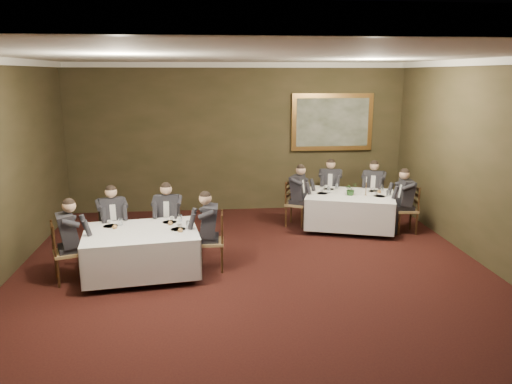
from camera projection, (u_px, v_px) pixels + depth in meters
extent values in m
plane|color=black|center=(260.00, 297.00, 7.43)|extent=(10.00, 10.00, 0.00)
cube|color=silver|center=(260.00, 54.00, 6.62)|extent=(8.00, 10.00, 0.10)
cube|color=#322D19|center=(238.00, 138.00, 11.87)|extent=(8.00, 0.10, 3.50)
cube|color=white|center=(237.00, 65.00, 11.43)|extent=(8.00, 0.10, 0.12)
cube|color=white|center=(404.00, 21.00, 1.84)|extent=(8.00, 0.10, 0.12)
cube|color=black|center=(350.00, 196.00, 10.54)|extent=(2.06, 1.78, 0.04)
cube|color=white|center=(351.00, 195.00, 10.54)|extent=(2.14, 1.86, 0.02)
cube|color=white|center=(350.00, 210.00, 10.61)|extent=(2.16, 1.88, 0.65)
cube|color=black|center=(141.00, 233.00, 8.09)|extent=(1.90, 1.52, 0.04)
cube|color=white|center=(141.00, 231.00, 8.09)|extent=(1.97, 1.59, 0.02)
cube|color=white|center=(142.00, 250.00, 8.16)|extent=(1.99, 1.61, 0.65)
cube|color=#977B4D|center=(330.00, 196.00, 11.58)|extent=(0.54, 0.53, 0.05)
cube|color=black|center=(331.00, 184.00, 11.71)|extent=(0.37, 0.14, 0.54)
cube|color=black|center=(330.00, 180.00, 11.50)|extent=(0.49, 0.42, 0.55)
sphere|color=tan|center=(331.00, 164.00, 11.41)|extent=(0.26, 0.26, 0.21)
cube|color=#977B4D|center=(373.00, 198.00, 11.38)|extent=(0.58, 0.57, 0.05)
cube|color=black|center=(375.00, 186.00, 11.50)|extent=(0.35, 0.20, 0.54)
cube|color=black|center=(374.00, 182.00, 11.29)|extent=(0.51, 0.47, 0.55)
sphere|color=tan|center=(375.00, 165.00, 11.21)|extent=(0.28, 0.28, 0.21)
cube|color=#977B4D|center=(297.00, 204.00, 10.84)|extent=(0.57, 0.58, 0.05)
cube|color=black|center=(288.00, 192.00, 10.85)|extent=(0.20, 0.35, 0.54)
cube|color=black|center=(297.00, 187.00, 10.75)|extent=(0.47, 0.51, 0.55)
sphere|color=tan|center=(297.00, 170.00, 10.66)|extent=(0.28, 0.28, 0.21)
cube|color=#977B4D|center=(406.00, 210.00, 10.36)|extent=(0.45, 0.47, 0.05)
cube|color=black|center=(416.00, 198.00, 10.31)|extent=(0.06, 0.38, 0.54)
cube|color=black|center=(407.00, 192.00, 10.28)|extent=(0.34, 0.44, 0.55)
sphere|color=tan|center=(408.00, 174.00, 10.19)|extent=(0.22, 0.22, 0.21)
cube|color=#977B4D|center=(113.00, 232.00, 8.92)|extent=(0.55, 0.54, 0.05)
cube|color=black|center=(110.00, 216.00, 9.03)|extent=(0.37, 0.15, 0.54)
cube|color=black|center=(112.00, 212.00, 8.83)|extent=(0.50, 0.43, 0.55)
sphere|color=tan|center=(110.00, 191.00, 8.74)|extent=(0.27, 0.27, 0.21)
cube|color=#977B4D|center=(168.00, 228.00, 9.14)|extent=(0.47, 0.45, 0.05)
cube|color=black|center=(169.00, 213.00, 9.26)|extent=(0.38, 0.06, 0.54)
cube|color=black|center=(168.00, 209.00, 9.05)|extent=(0.44, 0.34, 0.55)
sphere|color=tan|center=(167.00, 188.00, 8.96)|extent=(0.23, 0.23, 0.21)
cube|color=#977B4D|center=(211.00, 242.00, 8.41)|extent=(0.44, 0.46, 0.05)
cube|color=black|center=(222.00, 228.00, 8.36)|extent=(0.04, 0.38, 0.54)
cube|color=black|center=(211.00, 220.00, 8.32)|extent=(0.33, 0.43, 0.55)
sphere|color=tan|center=(210.00, 198.00, 8.23)|extent=(0.22, 0.22, 0.21)
cube|color=#977B4D|center=(68.00, 253.00, 7.90)|extent=(0.55, 0.56, 0.05)
cube|color=black|center=(53.00, 240.00, 7.76)|extent=(0.16, 0.37, 0.54)
cube|color=black|center=(66.00, 230.00, 7.81)|extent=(0.44, 0.50, 0.55)
sphere|color=tan|center=(63.00, 207.00, 7.72)|extent=(0.27, 0.27, 0.21)
imported|color=#2D5926|center=(351.00, 189.00, 10.42)|extent=(0.32, 0.30, 0.28)
cylinder|color=#AE7A35|center=(366.00, 195.00, 10.45)|extent=(0.06, 0.06, 0.02)
cylinder|color=#AE7A35|center=(366.00, 188.00, 10.42)|extent=(0.01, 0.01, 0.27)
cylinder|color=white|center=(367.00, 179.00, 10.37)|extent=(0.02, 0.02, 0.12)
cylinder|color=white|center=(329.00, 189.00, 11.00)|extent=(0.25, 0.25, 0.01)
cylinder|color=white|center=(327.00, 186.00, 11.14)|extent=(0.08, 0.08, 0.05)
cylinder|color=white|center=(336.00, 186.00, 11.00)|extent=(0.06, 0.06, 0.14)
cylinder|color=white|center=(110.00, 225.00, 8.34)|extent=(0.25, 0.25, 0.01)
cylinder|color=white|center=(112.00, 222.00, 8.48)|extent=(0.08, 0.08, 0.05)
cylinder|color=white|center=(121.00, 222.00, 8.34)|extent=(0.06, 0.06, 0.14)
cube|color=#DDA150|center=(332.00, 122.00, 11.94)|extent=(1.96, 0.08, 1.36)
cube|color=#3C432C|center=(333.00, 122.00, 11.90)|extent=(1.74, 0.01, 1.14)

